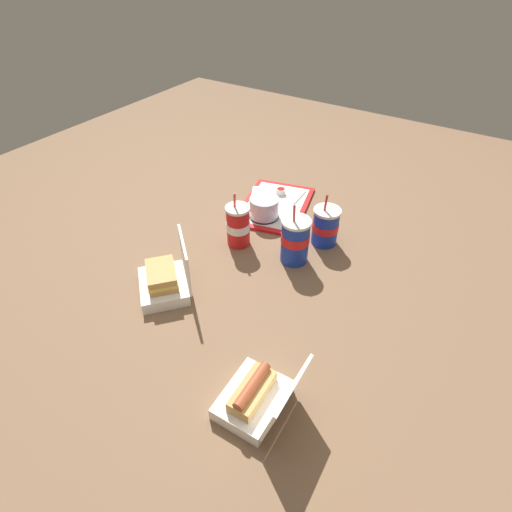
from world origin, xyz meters
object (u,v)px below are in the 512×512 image
Objects in this scene: soda_cup_right at (325,226)px; plastic_fork at (299,197)px; cake_container at (264,208)px; ketchup_cup at (281,191)px; clamshell_hotdog_left at (256,397)px; soda_cup_back at (295,240)px; soda_cup_front at (238,226)px; food_tray at (275,206)px; clamshell_sandwich_corner at (165,280)px.

plastic_fork is at bearing -134.81° from soda_cup_right.
soda_cup_right reaches higher than cake_container.
clamshell_hotdog_left is (0.88, 0.44, 0.01)m from ketchup_cup.
ketchup_cup is at bearing -143.91° from soda_cup_back.
ketchup_cup is 0.20× the size of soda_cup_right.
soda_cup_back reaches higher than soda_cup_front.
soda_cup_back is at bearing 41.61° from food_tray.
soda_cup_right is 0.90× the size of soda_cup_back.
soda_cup_front reaches higher than food_tray.
cake_container is 0.52× the size of soda_cup_back.
cake_container is at bearing -125.41° from soda_cup_back.
clamshell_hotdog_left is 0.84× the size of soda_cup_front.
ketchup_cup is at bearing -174.78° from soda_cup_front.
ketchup_cup is (-0.19, -0.03, -0.03)m from cake_container.
ketchup_cup is 0.08m from plastic_fork.
soda_cup_front is 0.96× the size of soda_cup_back.
clamshell_hotdog_left is at bearing 27.64° from food_tray.
soda_cup_right is at bearing 163.02° from soda_cup_back.
soda_cup_right is (0.01, 0.26, 0.02)m from cake_container.
soda_cup_front is at bearing 5.22° from ketchup_cup.
soda_cup_front is (-0.51, -0.41, 0.04)m from clamshell_hotdog_left.
cake_container is at bearing 4.93° from food_tray.
soda_cup_back reaches higher than plastic_fork.
soda_cup_right is 0.16m from soda_cup_back.
clamshell_hotdog_left reaches higher than cake_container.
clamshell_hotdog_left is 0.57m from soda_cup_back.
soda_cup_back is at bearing 142.77° from clamshell_sandwich_corner.
soda_cup_back reaches higher than ketchup_cup.
clamshell_hotdog_left is 0.49m from clamshell_sandwich_corner.
plastic_fork is at bearing 150.27° from food_tray.
soda_cup_back reaches higher than soda_cup_right.
soda_cup_front is (0.18, 0.00, 0.03)m from cake_container.
clamshell_sandwich_corner reaches higher than clamshell_hotdog_left.
soda_cup_front is (-0.33, 0.05, 0.03)m from clamshell_sandwich_corner.
ketchup_cup is at bearing -153.55° from clamshell_hotdog_left.
clamshell_sandwich_corner is at bearing -1.61° from ketchup_cup.
soda_cup_back is at bearing 54.59° from cake_container.
soda_cup_back is (0.15, -0.05, 0.01)m from soda_cup_right.
soda_cup_front is (0.39, -0.05, 0.06)m from plastic_fork.
soda_cup_right is (-0.50, 0.31, 0.03)m from clamshell_sandwich_corner.
soda_cup_right reaches higher than food_tray.
plastic_fork is 0.72m from clamshell_sandwich_corner.
soda_cup_right is 0.93× the size of soda_cup_front.
soda_cup_front is 0.22m from soda_cup_back.
clamshell_sandwich_corner is 1.18× the size of soda_cup_right.
soda_cup_back is at bearing 96.99° from soda_cup_front.
plastic_fork is (-0.10, 0.06, 0.01)m from food_tray.
clamshell_sandwich_corner is (-0.18, -0.46, 0.00)m from clamshell_hotdog_left.
ketchup_cup reaches higher than plastic_fork.
soda_cup_back is (-0.03, 0.22, 0.01)m from soda_cup_front.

